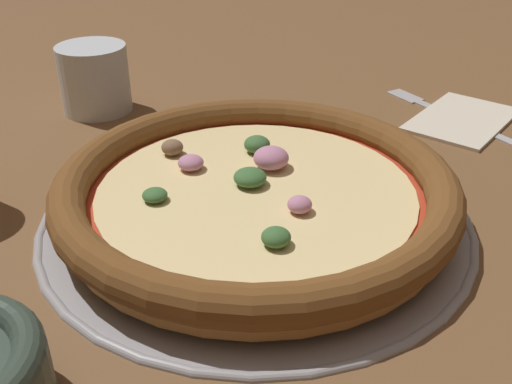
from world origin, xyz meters
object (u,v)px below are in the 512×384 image
at_px(pizza_tray, 256,214).
at_px(fork, 442,112).
at_px(drinking_cup, 94,79).
at_px(pizza, 256,190).
at_px(napkin, 462,118).

xyz_separation_m(pizza_tray, fork, (0.31, 0.07, -0.00)).
relative_size(drinking_cup, fork, 0.42).
bearing_deg(drinking_cup, pizza, -84.78).
relative_size(drinking_cup, napkin, 0.49).
xyz_separation_m(pizza_tray, drinking_cup, (-0.03, 0.31, 0.04)).
height_order(pizza, drinking_cup, drinking_cup).
bearing_deg(fork, pizza, 104.62).
distance_m(drinking_cup, napkin, 0.43).
xyz_separation_m(pizza, fork, (0.31, 0.07, -0.03)).
height_order(pizza_tray, napkin, same).
distance_m(napkin, fork, 0.03).
bearing_deg(pizza_tray, fork, 13.41).
distance_m(pizza_tray, drinking_cup, 0.31).
bearing_deg(pizza_tray, napkin, 8.26).
bearing_deg(fork, pizza_tray, 104.67).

